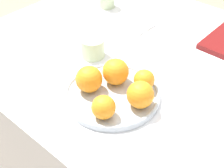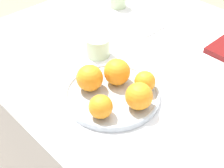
% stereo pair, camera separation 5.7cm
% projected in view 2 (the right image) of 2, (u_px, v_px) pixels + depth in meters
% --- Properties ---
extents(table, '(1.16, 1.01, 0.72)m').
position_uv_depth(table, '(136.00, 120.00, 1.36)').
color(table, white).
rests_on(table, ground_plane).
extents(fruit_platter, '(0.29, 0.29, 0.02)m').
position_uv_depth(fruit_platter, '(112.00, 94.00, 0.93)').
color(fruit_platter, '#B2BCC6').
rests_on(fruit_platter, table).
extents(orange_0, '(0.08, 0.08, 0.08)m').
position_uv_depth(orange_0, '(90.00, 78.00, 0.92)').
color(orange_0, orange).
rests_on(orange_0, fruit_platter).
extents(orange_1, '(0.08, 0.08, 0.08)m').
position_uv_depth(orange_1, '(139.00, 96.00, 0.86)').
color(orange_1, orange).
rests_on(orange_1, fruit_platter).
extents(orange_2, '(0.08, 0.08, 0.08)m').
position_uv_depth(orange_2, '(117.00, 72.00, 0.94)').
color(orange_2, orange).
rests_on(orange_2, fruit_platter).
extents(orange_3, '(0.07, 0.07, 0.07)m').
position_uv_depth(orange_3, '(101.00, 107.00, 0.84)').
color(orange_3, orange).
rests_on(orange_3, fruit_platter).
extents(orange_4, '(0.06, 0.06, 0.06)m').
position_uv_depth(orange_4, '(145.00, 81.00, 0.92)').
color(orange_4, orange).
rests_on(orange_4, fruit_platter).
extents(cup_2, '(0.08, 0.08, 0.07)m').
position_uv_depth(cup_2, '(98.00, 47.00, 1.09)').
color(cup_2, '#B7CC9E').
rests_on(cup_2, table).
extents(napkin, '(0.12, 0.11, 0.01)m').
position_uv_depth(napkin, '(144.00, 26.00, 1.25)').
color(napkin, white).
rests_on(napkin, table).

